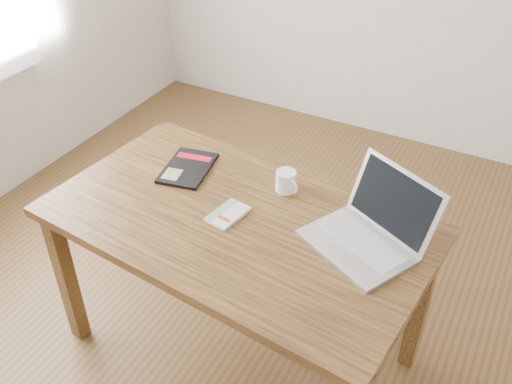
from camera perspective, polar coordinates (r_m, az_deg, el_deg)
The scene contains 6 objects.
room at distance 1.91m, azimuth 2.04°, elevation 13.37°, with size 4.04×4.04×2.70m.
desk at distance 2.20m, azimuth -1.89°, elevation -4.42°, with size 1.51×0.96×0.75m.
white_guidebook at distance 2.15m, azimuth -2.83°, elevation -2.25°, with size 0.13×0.18×0.01m.
black_guidebook at distance 2.42m, azimuth -6.85°, elevation 2.41°, with size 0.23×0.30×0.01m.
laptop at distance 2.05m, azimuth 11.29°, elevation -3.79°, with size 0.48×0.47×0.25m.
coffee_mug at distance 2.26m, azimuth 3.04°, elevation 1.11°, with size 0.11×0.08×0.09m.
Camera 1 is at (0.71, -1.57, 2.10)m, focal length 40.00 mm.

